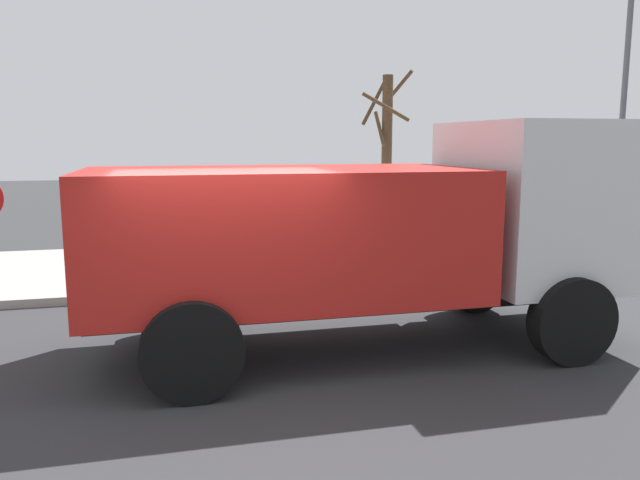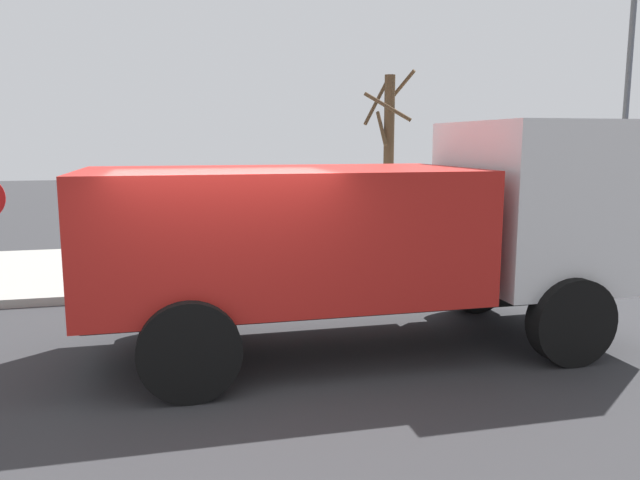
% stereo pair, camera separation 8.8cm
% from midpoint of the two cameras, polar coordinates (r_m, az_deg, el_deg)
% --- Properties ---
extents(ground_plane, '(80.00, 80.00, 0.00)m').
position_cam_midpoint_polar(ground_plane, '(7.43, -8.48, -12.68)').
color(ground_plane, '#2D2D30').
extents(sidewalk_curb, '(36.00, 5.00, 0.15)m').
position_cam_midpoint_polar(sidewalk_curb, '(13.65, -11.21, -2.35)').
color(sidewalk_curb, '#99968E').
rests_on(sidewalk_curb, ground).
extents(fire_hydrant, '(0.24, 0.53, 0.89)m').
position_cam_midpoint_polar(fire_hydrant, '(12.18, -12.66, -1.15)').
color(fire_hydrant, yellow).
rests_on(fire_hydrant, sidewalk_curb).
extents(loose_tire, '(1.19, 0.74, 1.13)m').
position_cam_midpoint_polar(loose_tire, '(11.68, -11.65, -1.09)').
color(loose_tire, black).
rests_on(loose_tire, sidewalk_curb).
extents(dump_truck_red, '(7.00, 2.81, 3.00)m').
position_cam_midpoint_polar(dump_truck_red, '(8.21, 5.03, 1.13)').
color(dump_truck_red, red).
rests_on(dump_truck_red, ground).
extents(bare_tree, '(1.34, 1.35, 4.23)m').
position_cam_midpoint_polar(bare_tree, '(14.84, 5.93, 7.59)').
color(bare_tree, '#4C3823').
rests_on(bare_tree, sidewalk_curb).
extents(street_light_pole, '(0.12, 0.12, 6.78)m').
position_cam_midpoint_polar(street_light_pole, '(14.84, 25.91, 11.27)').
color(street_light_pole, '#595B5E').
rests_on(street_light_pole, sidewalk_curb).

